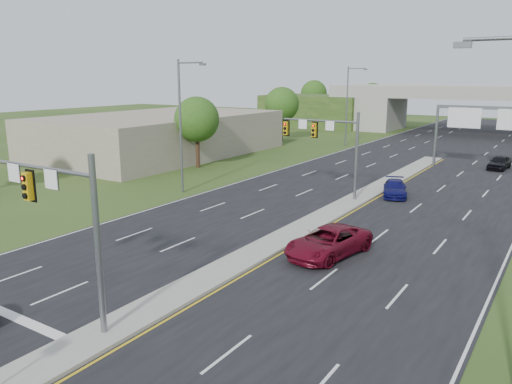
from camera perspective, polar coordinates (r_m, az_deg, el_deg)
The scene contains 18 objects.
ground at distance 20.59m, azimuth -16.91°, elevation -15.43°, with size 240.00×240.00×0.00m, color #284318.
road at distance 49.44m, azimuth 15.51°, elevation 1.36°, with size 24.00×160.00×0.02m, color black.
median at distance 38.39m, azimuth 10.07°, elevation -1.52°, with size 2.00×54.00×0.16m, color gray.
lane_markings at distance 43.98m, azimuth 12.35°, elevation 0.14°, with size 23.72×160.00×0.01m.
signal_mast_near at distance 20.57m, azimuth -22.04°, elevation -1.71°, with size 6.62×0.60×7.00m.
signal_mast_far at distance 40.16m, azimuth 8.42°, elevation 5.91°, with size 6.62×0.60×7.00m.
sign_gantry at distance 56.96m, azimuth 25.39°, elevation 7.40°, with size 11.58×0.44×6.67m.
overpass at distance 92.66m, azimuth 24.23°, elevation 8.17°, with size 80.00×14.00×8.10m.
lightpole_l_mid at distance 41.87m, azimuth -8.45°, elevation 8.09°, with size 2.85×0.25×11.00m.
lightpole_l_far at distance 71.93m, azimuth 10.50°, elevation 10.04°, with size 2.85×0.25×11.00m.
tree_l_near at distance 53.87m, azimuth -6.78°, elevation 8.23°, with size 4.80×4.80×7.60m.
tree_l_mid at distance 76.69m, azimuth 2.97°, elevation 9.96°, with size 5.20×5.20×8.12m.
tree_back_a at distance 117.66m, azimuth 6.63°, elevation 11.13°, with size 6.00×6.00×8.85m.
tree_back_b at distance 112.16m, azimuth 13.15°, elevation 10.62°, with size 5.60×5.60×8.32m.
commercial_building at distance 64.47m, azimuth -10.78°, elevation 6.49°, with size 18.00×30.00×5.00m, color gray.
car_far_a at distance 27.70m, azimuth 8.27°, elevation -5.65°, with size 2.60×5.65×1.57m, color #60091B.
car_far_b at distance 42.55m, azimuth 15.58°, elevation 0.42°, with size 1.81×4.46×1.29m, color #0C0D4D.
car_far_c at distance 58.94m, azimuth 26.05°, elevation 3.07°, with size 1.73×4.29×1.46m, color black.
Camera 1 is at (14.22, -11.37, 9.63)m, focal length 35.00 mm.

